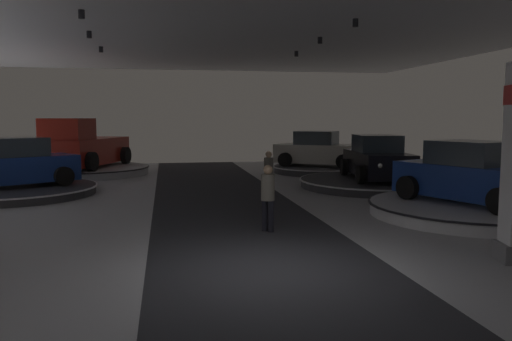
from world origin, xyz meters
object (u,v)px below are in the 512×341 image
display_platform_mid_right (472,209)px  display_car_far_right (377,159)px  display_platform_deep_left (87,170)px  pickup_truck_deep_left (83,148)px  display_platform_far_right (377,183)px  display_car_mid_right (473,176)px  visitor_walking_near (268,194)px  display_platform_deep_right (319,169)px  display_car_far_left (12,165)px  display_platform_far_left (13,190)px  display_car_deep_right (319,150)px  visitor_walking_far (269,172)px

display_platform_mid_right → display_car_far_right: 5.99m
display_platform_mid_right → display_platform_deep_left: bearing=133.7°
pickup_truck_deep_left → display_platform_far_right: 13.52m
display_platform_deep_left → display_platform_far_right: bearing=-29.5°
display_car_mid_right → visitor_walking_near: display_car_mid_right is taller
display_platform_deep_right → display_platform_mid_right: size_ratio=0.81×
display_platform_deep_right → display_car_far_left: display_car_far_left is taller
display_platform_far_right → display_car_far_right: display_car_far_right is taller
display_platform_far_left → display_platform_deep_left: bearing=76.0°
display_car_deep_right → visitor_walking_near: 13.23m
display_platform_deep_right → display_platform_mid_right: display_platform_mid_right is taller
display_car_mid_right → display_platform_far_right: (-0.20, 5.86, -0.94)m
display_platform_far_left → display_platform_far_right: (13.35, -0.34, 0.01)m
display_car_far_right → display_platform_deep_left: bearing=150.6°
display_car_deep_right → display_platform_far_right: size_ratio=0.75×
display_car_far_left → display_platform_deep_left: bearing=76.2°
display_platform_mid_right → visitor_walking_far: visitor_walking_far is taller
display_platform_deep_right → visitor_walking_far: 8.44m
display_platform_far_left → visitor_walking_far: (8.65, -2.27, 0.74)m
display_platform_deep_right → display_car_far_left: size_ratio=1.01×
display_car_deep_right → display_car_far_left: (-12.65, -5.10, -0.03)m
pickup_truck_deep_left → visitor_walking_near: bearing=-64.9°
display_platform_deep_right → display_car_far_left: (-12.68, -5.08, 0.88)m
display_platform_deep_right → display_platform_far_left: (-12.71, -5.10, -0.02)m
display_platform_mid_right → display_platform_far_left: size_ratio=0.99×
display_platform_deep_right → display_car_mid_right: display_car_mid_right is taller
display_car_deep_right → display_platform_mid_right: size_ratio=0.80×
pickup_truck_deep_left → display_platform_mid_right: size_ratio=1.01×
display_platform_far_left → display_car_far_right: (13.35, -0.31, 0.92)m
display_platform_mid_right → display_car_far_left: size_ratio=1.25×
display_car_deep_right → display_platform_far_right: (0.67, -5.46, -0.92)m
display_car_mid_right → display_car_far_right: 5.90m
display_car_deep_right → display_car_mid_right: 11.36m
pickup_truck_deep_left → display_platform_far_left: pickup_truck_deep_left is taller
display_platform_deep_left → display_platform_deep_right: bearing=-6.2°
display_car_mid_right → visitor_walking_far: display_car_mid_right is taller
display_platform_mid_right → display_platform_far_right: size_ratio=0.94×
display_platform_far_left → display_car_deep_right: bearing=22.0°
display_platform_deep_left → display_car_far_left: size_ratio=1.29×
display_platform_mid_right → pickup_truck_deep_left: bearing=134.6°
display_platform_deep_right → display_platform_mid_right: bearing=-85.7°
display_car_far_right → visitor_walking_far: bearing=-157.5°
display_platform_far_right → display_car_deep_right: bearing=97.0°
display_platform_deep_right → display_car_far_right: 5.53m
display_platform_far_left → display_car_far_right: 13.39m
display_platform_deep_right → display_car_mid_right: bearing=-85.8°
display_platform_far_left → display_car_far_left: bearing=31.8°
display_platform_deep_right → display_car_far_right: (0.65, -5.41, 0.90)m
display_car_far_right → display_car_deep_right: bearing=97.1°
display_platform_far_left → display_car_far_left: display_car_far_left is taller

